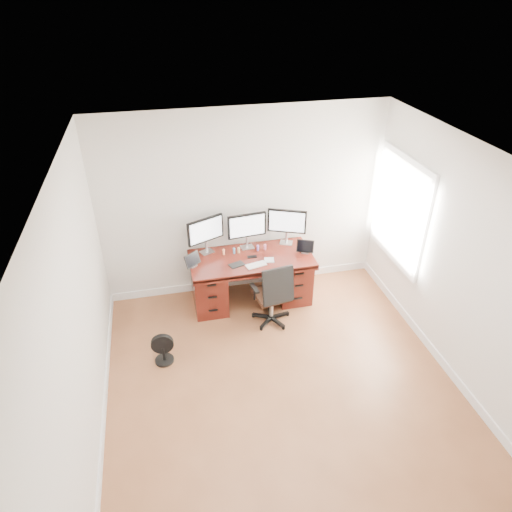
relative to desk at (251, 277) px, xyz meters
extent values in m
plane|color=brown|center=(0.00, -1.83, -0.40)|extent=(4.50, 4.50, 0.00)
cube|color=silver|center=(0.00, 0.42, 0.95)|extent=(4.00, 0.10, 2.70)
cube|color=silver|center=(2.00, -1.83, 0.95)|extent=(0.10, 4.50, 2.70)
cube|color=white|center=(1.97, -0.33, 1.00)|extent=(0.04, 1.30, 1.50)
cube|color=white|center=(1.95, -0.33, 1.00)|extent=(0.01, 1.15, 1.35)
cube|color=#4F170F|center=(0.00, -0.03, 0.32)|extent=(1.70, 0.80, 0.05)
cube|color=#4F170F|center=(-0.60, 0.00, -0.05)|extent=(0.45, 0.70, 0.70)
cube|color=#4F170F|center=(0.60, 0.00, -0.05)|extent=(0.45, 0.70, 0.70)
cube|color=#3A100A|center=(0.00, 0.27, 0.10)|extent=(0.74, 0.03, 0.40)
cylinder|color=black|center=(0.17, -0.52, -0.37)|extent=(0.58, 0.58, 0.07)
cylinder|color=silver|center=(0.17, -0.52, -0.15)|extent=(0.05, 0.05, 0.36)
cube|color=black|center=(0.17, -0.52, 0.03)|extent=(0.49, 0.48, 0.06)
cube|color=black|center=(0.20, -0.72, 0.31)|extent=(0.42, 0.11, 0.50)
cube|color=black|center=(-0.07, -0.56, 0.20)|extent=(0.09, 0.22, 0.03)
cube|color=black|center=(0.41, -0.48, 0.20)|extent=(0.09, 0.22, 0.03)
cylinder|color=black|center=(-1.31, -1.00, -0.39)|extent=(0.23, 0.23, 0.03)
cylinder|color=black|center=(-1.31, -1.00, -0.27)|extent=(0.04, 0.04, 0.20)
cylinder|color=black|center=(-1.31, -1.00, -0.14)|extent=(0.28, 0.07, 0.27)
cube|color=silver|center=(-0.58, 0.24, 0.35)|extent=(0.22, 0.20, 0.01)
cylinder|color=silver|center=(-0.58, 0.24, 0.44)|extent=(0.04, 0.04, 0.18)
cube|color=black|center=(-0.58, 0.24, 0.70)|extent=(0.52, 0.26, 0.35)
cube|color=white|center=(-0.57, 0.22, 0.70)|extent=(0.46, 0.21, 0.30)
cube|color=silver|center=(0.00, 0.24, 0.35)|extent=(0.19, 0.16, 0.01)
cylinder|color=silver|center=(0.00, 0.24, 0.44)|extent=(0.04, 0.04, 0.18)
cube|color=black|center=(0.00, 0.24, 0.70)|extent=(0.55, 0.09, 0.35)
cube|color=white|center=(0.00, 0.22, 0.70)|extent=(0.50, 0.05, 0.30)
cube|color=silver|center=(0.58, 0.24, 0.35)|extent=(0.22, 0.20, 0.01)
cylinder|color=silver|center=(0.58, 0.24, 0.44)|extent=(0.04, 0.04, 0.18)
cube|color=black|center=(0.58, 0.24, 0.70)|extent=(0.52, 0.25, 0.35)
cube|color=white|center=(0.57, 0.22, 0.70)|extent=(0.46, 0.20, 0.30)
cube|color=silver|center=(-0.81, -0.08, 0.35)|extent=(0.13, 0.12, 0.01)
cube|color=black|center=(-0.81, -0.08, 0.45)|extent=(0.23, 0.20, 0.17)
cube|color=silver|center=(0.76, -0.08, 0.35)|extent=(0.12, 0.11, 0.01)
cube|color=black|center=(0.76, -0.08, 0.45)|extent=(0.25, 0.16, 0.17)
cube|color=silver|center=(0.02, -0.25, 0.36)|extent=(0.30, 0.18, 0.01)
cube|color=silver|center=(0.22, -0.17, 0.35)|extent=(0.15, 0.15, 0.01)
cube|color=black|center=(-0.23, -0.18, 0.35)|extent=(0.23, 0.19, 0.01)
cube|color=black|center=(0.01, -0.03, 0.35)|extent=(0.13, 0.07, 0.01)
cylinder|color=#FF9B62|center=(-0.36, 0.12, 0.38)|extent=(0.03, 0.03, 0.06)
sphere|color=#FF9B62|center=(-0.36, 0.12, 0.42)|extent=(0.04, 0.04, 0.04)
cylinder|color=#54A0D9|center=(-0.21, 0.12, 0.38)|extent=(0.03, 0.03, 0.06)
sphere|color=#54A0D9|center=(-0.21, 0.12, 0.42)|extent=(0.04, 0.04, 0.04)
cylinder|color=tan|center=(-0.15, 0.12, 0.38)|extent=(0.03, 0.03, 0.06)
sphere|color=tan|center=(-0.15, 0.12, 0.42)|extent=(0.04, 0.04, 0.04)
cylinder|color=#7C5ED2|center=(0.13, 0.12, 0.38)|extent=(0.03, 0.03, 0.06)
sphere|color=#7C5ED2|center=(0.13, 0.12, 0.42)|extent=(0.04, 0.04, 0.04)
cylinder|color=pink|center=(0.23, 0.12, 0.38)|extent=(0.03, 0.03, 0.06)
sphere|color=pink|center=(0.23, 0.12, 0.42)|extent=(0.04, 0.04, 0.04)
camera|label=1|loc=(-1.12, -5.26, 3.69)|focal=32.00mm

